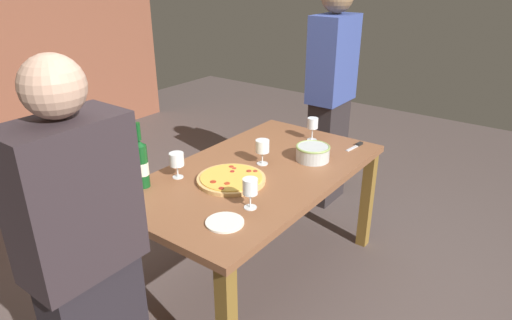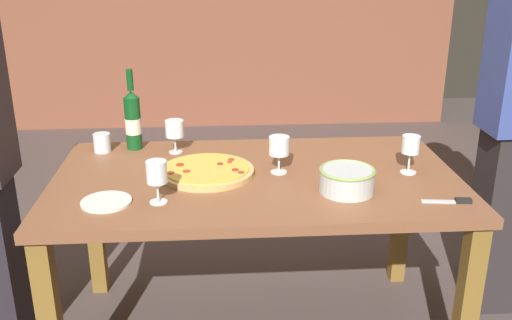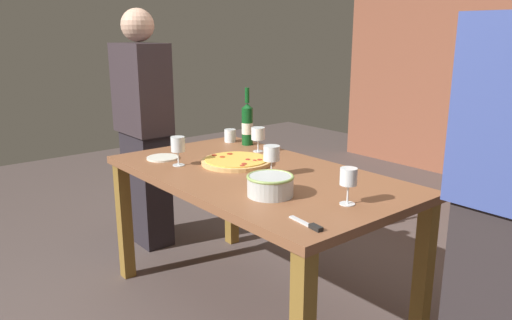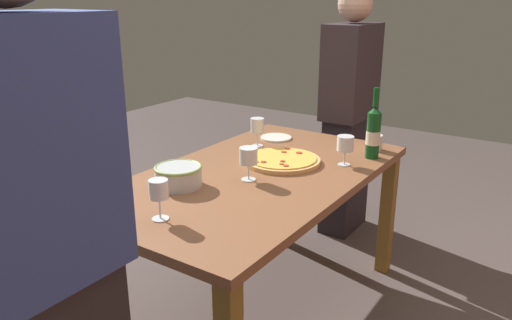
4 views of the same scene
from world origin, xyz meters
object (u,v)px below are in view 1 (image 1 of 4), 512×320
wine_glass_far_right (262,147)px  person_host (86,263)px  pizza (231,179)px  wine_glass_by_bottle (177,161)px  side_plate (225,222)px  cup_amber (127,191)px  wine_glass_far_left (250,187)px  person_guest_left (331,96)px  serving_bowl (313,152)px  dining_table (256,185)px  wine_glass_near_pizza (313,124)px  wine_bottle (141,163)px  pizza_knife (356,146)px

wine_glass_far_right → person_host: (-1.23, -0.06, -0.06)m
pizza → wine_glass_far_right: size_ratio=2.50×
wine_glass_by_bottle → side_plate: size_ratio=0.82×
wine_glass_by_bottle → cup_amber: bearing=174.2°
pizza → wine_glass_far_left: bearing=-123.0°
cup_amber → person_guest_left: person_guest_left is taller
wine_glass_far_left → wine_glass_by_bottle: bearing=86.9°
serving_bowl → cup_amber: serving_bowl is taller
dining_table → pizza: size_ratio=4.24×
dining_table → person_guest_left: bearing=7.6°
dining_table → person_guest_left: (1.19, 0.16, 0.24)m
pizza → person_guest_left: size_ratio=0.22×
pizza → wine_glass_near_pizza: size_ratio=2.43×
dining_table → wine_glass_far_right: wine_glass_far_right is taller
serving_bowl → side_plate: 0.87m
wine_glass_far_right → wine_glass_by_bottle: bearing=147.8°
wine_glass_by_bottle → side_plate: (-0.21, -0.52, -0.10)m
wine_bottle → pizza: bearing=-45.9°
wine_glass_far_left → pizza_knife: wine_glass_far_left is taller
pizza_knife → person_guest_left: bearing=42.7°
wine_glass_near_pizza → wine_bottle: bearing=161.7°
side_plate → person_guest_left: bearing=12.6°
serving_bowl → cup_amber: bearing=152.4°
wine_bottle → wine_glass_near_pizza: (1.13, -0.37, -0.02)m
wine_bottle → wine_glass_near_pizza: bearing=-18.3°
wine_bottle → side_plate: wine_bottle is taller
wine_glass_by_bottle → dining_table: bearing=-41.1°
side_plate → pizza_knife: size_ratio=1.01×
wine_bottle → cup_amber: bearing=-165.8°
wine_bottle → person_host: (-0.62, -0.40, -0.08)m
wine_glass_by_bottle → side_plate: bearing=-112.2°
wine_glass_near_pizza → wine_glass_far_right: wine_glass_near_pizza is taller
pizza_knife → cup_amber: bearing=154.7°
side_plate → wine_bottle: bearing=87.4°
pizza → person_host: size_ratio=0.24×
serving_bowl → wine_glass_far_right: wine_glass_far_right is taller
wine_glass_by_bottle → wine_glass_far_right: size_ratio=0.97×
wine_bottle → person_host: 0.74m
serving_bowl → wine_glass_near_pizza: wine_glass_near_pizza is taller
cup_amber → pizza_knife: cup_amber is taller
wine_glass_far_right → pizza: bearing=179.8°
wine_glass_far_right → person_guest_left: person_guest_left is taller
wine_glass_near_pizza → wine_glass_by_bottle: (-0.95, 0.31, -0.01)m
wine_glass_far_left → cup_amber: bearing=117.7°
wine_glass_far_right → person_host: size_ratio=0.09×
dining_table → serving_bowl: (0.32, -0.19, 0.14)m
cup_amber → person_host: 0.61m
person_guest_left → dining_table: bearing=0.0°
cup_amber → serving_bowl: bearing=-27.6°
wine_glass_far_right → wine_glass_far_left: bearing=-150.5°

